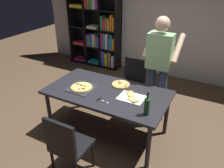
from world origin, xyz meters
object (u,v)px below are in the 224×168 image
at_px(person_serving_pizza, 159,65).
at_px(second_pizza_plain, 121,84).
at_px(dining_table, 107,95).
at_px(chair_near_camera, 67,144).
at_px(chair_far_side, 133,80).
at_px(bookshelf, 97,31).
at_px(wine_bottle, 147,106).
at_px(pepperoni_pizza_on_tray, 82,88).
at_px(kitchen_scissors, 101,100).

bearing_deg(person_serving_pizza, second_pizza_plain, -131.85).
distance_m(dining_table, chair_near_camera, 0.98).
relative_size(chair_far_side, bookshelf, 0.46).
bearing_deg(wine_bottle, bookshelf, 131.43).
xyz_separation_m(pepperoni_pizza_on_tray, second_pizza_plain, (0.47, 0.38, -0.00)).
relative_size(chair_far_side, kitchen_scissors, 4.56).
relative_size(chair_near_camera, bookshelf, 0.46).
bearing_deg(pepperoni_pizza_on_tray, kitchen_scissors, -20.32).
xyz_separation_m(wine_bottle, kitchen_scissors, (-0.66, 0.01, -0.11)).
bearing_deg(second_pizza_plain, wine_bottle, -41.59).
height_order(chair_far_side, second_pizza_plain, chair_far_side).
bearing_deg(chair_near_camera, second_pizza_plain, 85.85).
relative_size(pepperoni_pizza_on_tray, wine_bottle, 1.22).
distance_m(bookshelf, wine_bottle, 3.55).
bearing_deg(pepperoni_pizza_on_tray, chair_near_camera, -66.24).
relative_size(wine_bottle, second_pizza_plain, 1.14).
bearing_deg(chair_near_camera, chair_far_side, 90.00).
bearing_deg(kitchen_scissors, person_serving_pizza, 65.47).
bearing_deg(second_pizza_plain, kitchen_scissors, -93.79).
height_order(dining_table, chair_near_camera, chair_near_camera).
bearing_deg(second_pizza_plain, chair_near_camera, -94.15).
xyz_separation_m(bookshelf, second_pizza_plain, (1.73, -2.11, -0.16)).
relative_size(dining_table, chair_far_side, 1.99).
xyz_separation_m(kitchen_scissors, second_pizza_plain, (0.04, 0.54, 0.01)).
distance_m(chair_near_camera, pepperoni_pizza_on_tray, 0.97).
bearing_deg(chair_far_side, wine_bottle, -60.36).
bearing_deg(dining_table, chair_near_camera, -90.00).
height_order(chair_near_camera, wine_bottle, wine_bottle).
relative_size(chair_near_camera, wine_bottle, 2.85).
bearing_deg(second_pizza_plain, dining_table, -108.40).
bearing_deg(second_pizza_plain, pepperoni_pizza_on_tray, -141.12).
bearing_deg(bookshelf, pepperoni_pizza_on_tray, -63.14).
relative_size(dining_table, kitchen_scissors, 9.07).
height_order(person_serving_pizza, pepperoni_pizza_on_tray, person_serving_pizza).
distance_m(person_serving_pizza, second_pizza_plain, 0.68).
bearing_deg(wine_bottle, person_serving_pizza, 100.63).
height_order(kitchen_scissors, second_pizza_plain, second_pizza_plain).
relative_size(chair_near_camera, person_serving_pizza, 0.51).
height_order(pepperoni_pizza_on_tray, kitchen_scissors, pepperoni_pizza_on_tray).
distance_m(chair_far_side, person_serving_pizza, 0.74).
distance_m(bookshelf, kitchen_scissors, 3.15).
bearing_deg(pepperoni_pizza_on_tray, bookshelf, 116.86).
distance_m(chair_near_camera, person_serving_pizza, 1.85).
distance_m(wine_bottle, kitchen_scissors, 0.67).
relative_size(chair_near_camera, chair_far_side, 1.00).
xyz_separation_m(chair_near_camera, kitchen_scissors, (0.05, 0.70, 0.24)).
bearing_deg(second_pizza_plain, bookshelf, 129.31).
distance_m(pepperoni_pizza_on_tray, kitchen_scissors, 0.46).
bearing_deg(pepperoni_pizza_on_tray, second_pizza_plain, 38.88).
bearing_deg(chair_near_camera, person_serving_pizza, 73.21).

